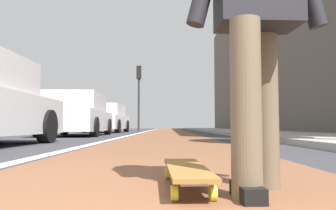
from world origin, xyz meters
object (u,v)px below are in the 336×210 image
Objects in this scene: skateboard at (186,170)px; parked_car_far at (107,119)px; skater_person at (256,5)px; traffic_light at (139,86)px; parked_car_mid at (77,116)px.

parked_car_far is at bearing 12.17° from skateboard.
skater_person is (-0.15, -0.35, 0.84)m from skateboard.
traffic_light is (2.35, -1.47, 2.06)m from parked_car_far.
skater_person is 16.17m from parked_car_far.
skater_person is at bearing -172.96° from traffic_light.
parked_car_mid is 1.07× the size of parked_car_far.
skateboard is 0.19× the size of parked_car_far.
skateboard is 0.21× the size of traffic_light.
skater_person is 0.38× the size of parked_car_far.
traffic_light reaches higher than parked_car_far.
traffic_light is (18.09, 2.23, 1.84)m from skater_person.
skater_person is at bearing -113.37° from skateboard.
parked_car_far is (5.95, 0.09, 0.02)m from parked_car_mid.
skater_person is 0.35× the size of parked_car_mid.
skateboard is 15.96m from parked_car_far.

